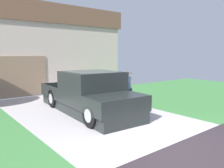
% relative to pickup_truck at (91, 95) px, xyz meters
% --- Properties ---
extents(pickup_truck, '(2.38, 5.63, 1.68)m').
position_rel_pickup_truck_xyz_m(pickup_truck, '(0.00, 0.00, 0.00)').
color(pickup_truck, black).
rests_on(pickup_truck, ground).
extents(person_with_hat, '(0.47, 0.47, 1.68)m').
position_rel_pickup_truck_xyz_m(person_with_hat, '(1.50, -0.45, 0.16)').
color(person_with_hat, navy).
rests_on(person_with_hat, ground).
extents(handbag, '(0.36, 0.15, 0.42)m').
position_rel_pickup_truck_xyz_m(handbag, '(1.29, -0.76, -0.62)').
color(handbag, beige).
rests_on(handbag, ground).
extents(house_with_garage, '(11.15, 5.30, 5.33)m').
position_rel_pickup_truck_xyz_m(house_with_garage, '(0.50, 7.85, 1.95)').
color(house_with_garage, beige).
rests_on(house_with_garage, ground).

